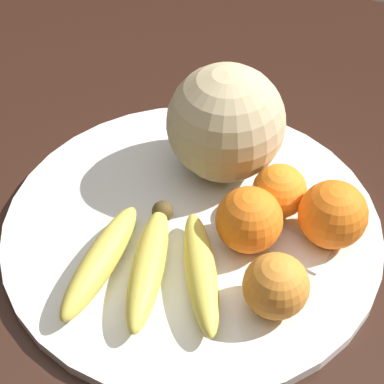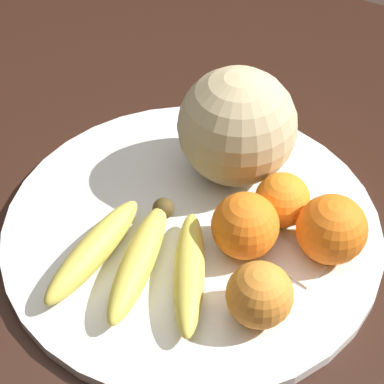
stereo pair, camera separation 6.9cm
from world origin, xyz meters
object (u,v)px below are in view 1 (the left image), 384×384
(orange_front_right, at_px, (249,220))
(produce_tag, at_px, (286,244))
(orange_front_left, at_px, (333,215))
(fruit_bowl, at_px, (192,227))
(banana_bunch, at_px, (149,264))
(kitchen_table, at_px, (190,261))
(orange_mid_center, at_px, (276,286))
(melon, at_px, (226,123))
(orange_back_left, at_px, (279,191))

(orange_front_right, bearing_deg, produce_tag, 15.19)
(orange_front_left, bearing_deg, fruit_bowl, -166.69)
(banana_bunch, bearing_deg, orange_front_left, 112.47)
(kitchen_table, height_order, orange_mid_center, orange_mid_center)
(melon, relative_size, banana_bunch, 0.76)
(banana_bunch, distance_m, orange_back_left, 0.17)
(orange_mid_center, relative_size, orange_back_left, 1.07)
(fruit_bowl, xyz_separation_m, orange_front_left, (0.15, 0.04, 0.04))
(fruit_bowl, height_order, banana_bunch, banana_bunch)
(orange_back_left, bearing_deg, fruit_bowl, -146.86)
(fruit_bowl, relative_size, melon, 3.07)
(orange_front_right, distance_m, orange_mid_center, 0.09)
(orange_mid_center, bearing_deg, melon, 123.29)
(fruit_bowl, xyz_separation_m, produce_tag, (0.11, 0.01, 0.01))
(kitchen_table, relative_size, orange_mid_center, 18.18)
(orange_mid_center, bearing_deg, banana_bunch, -175.45)
(melon, xyz_separation_m, orange_front_right, (0.07, -0.11, -0.03))
(orange_mid_center, bearing_deg, produce_tag, 96.89)
(produce_tag, bearing_deg, orange_mid_center, -70.22)
(banana_bunch, relative_size, orange_mid_center, 2.75)
(kitchen_table, bearing_deg, produce_tag, -9.47)
(banana_bunch, xyz_separation_m, orange_front_right, (0.08, 0.08, 0.02))
(kitchen_table, height_order, orange_front_right, orange_front_right)
(fruit_bowl, distance_m, banana_bunch, 0.09)
(orange_back_left, xyz_separation_m, produce_tag, (0.02, -0.05, -0.03))
(produce_tag, bearing_deg, orange_front_right, -151.91)
(fruit_bowl, bearing_deg, produce_tag, 3.68)
(banana_bunch, distance_m, orange_front_right, 0.12)
(fruit_bowl, height_order, orange_front_left, orange_front_left)
(orange_front_right, bearing_deg, orange_front_left, 25.76)
(orange_front_left, height_order, orange_mid_center, orange_front_left)
(orange_mid_center, xyz_separation_m, orange_back_left, (-0.03, 0.13, -0.00))
(orange_front_right, xyz_separation_m, orange_back_left, (0.02, 0.06, -0.01))
(fruit_bowl, xyz_separation_m, melon, (0.00, 0.10, 0.08))
(orange_front_left, xyz_separation_m, orange_front_right, (-0.08, -0.04, -0.00))
(orange_front_left, bearing_deg, orange_back_left, 162.98)
(kitchen_table, relative_size, orange_back_left, 19.46)
(banana_bunch, bearing_deg, produce_tag, 112.99)
(kitchen_table, relative_size, fruit_bowl, 2.82)
(orange_front_left, relative_size, produce_tag, 0.76)
(orange_front_left, bearing_deg, orange_front_right, -154.24)
(orange_mid_center, bearing_deg, orange_front_left, 74.35)
(melon, bearing_deg, orange_front_left, -24.29)
(orange_front_right, relative_size, produce_tag, 0.73)
(orange_front_left, xyz_separation_m, orange_back_left, (-0.06, 0.02, -0.01))
(fruit_bowl, height_order, orange_mid_center, orange_mid_center)
(kitchen_table, relative_size, melon, 8.65)
(kitchen_table, xyz_separation_m, orange_mid_center, (0.13, -0.10, 0.14))
(orange_back_left, relative_size, produce_tag, 0.63)
(banana_bunch, bearing_deg, fruit_bowl, 156.24)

